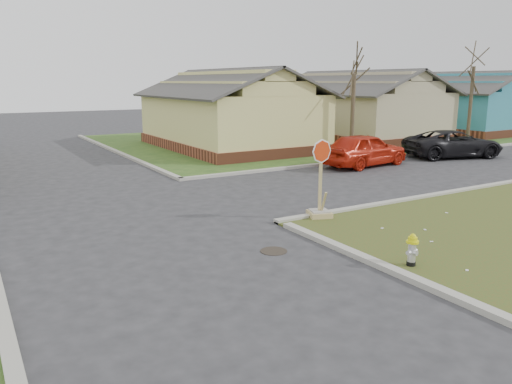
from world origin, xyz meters
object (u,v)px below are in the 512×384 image
fire_hydrant (412,248)px  dark_pickup (453,144)px  red_sedan (364,150)px  stop_sign (320,200)px

fire_hydrant → dark_pickup: (14.19, 10.07, 0.27)m
red_sedan → dark_pickup: red_sedan is taller
dark_pickup → red_sedan: bearing=104.5°
red_sedan → dark_pickup: size_ratio=0.90×
stop_sign → red_sedan: bearing=58.7°
fire_hydrant → dark_pickup: bearing=27.5°
fire_hydrant → red_sedan: red_sedan is taller
fire_hydrant → dark_pickup: 17.40m
fire_hydrant → stop_sign: stop_sign is taller
stop_sign → dark_pickup: stop_sign is taller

